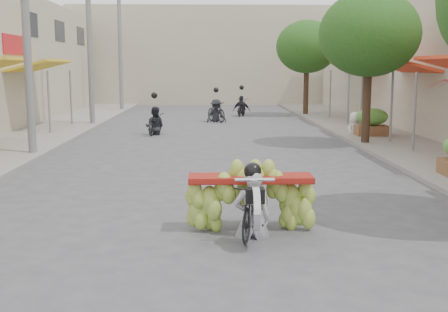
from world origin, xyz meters
TOP-DOWN VIEW (x-y plane):
  - sidewalk_left at (-7.00, 15.00)m, footprint 4.00×60.00m
  - sidewalk_right at (7.00, 15.00)m, footprint 4.00×60.00m
  - far_building at (0.00, 38.00)m, footprint 20.00×6.00m
  - utility_pole_mid at (-5.40, 12.00)m, footprint 0.60×0.24m
  - utility_pole_far at (-5.40, 21.00)m, footprint 0.60×0.24m
  - utility_pole_back at (-5.40, 30.00)m, footprint 0.60×0.24m
  - street_tree_mid at (5.40, 14.00)m, footprint 3.40×3.40m
  - street_tree_far at (5.40, 26.00)m, footprint 3.40×3.40m
  - produce_crate_far at (6.20, 16.00)m, footprint 1.20×0.88m
  - banana_motorbike at (0.66, 3.75)m, footprint 2.20×1.79m
  - pedestrian at (5.77, 16.74)m, footprint 0.97×0.88m
  - bg_motorbike_a at (-2.18, 17.43)m, footprint 0.87×1.56m
  - bg_motorbike_b at (0.37, 22.68)m, footprint 1.26×1.80m
  - bg_motorbike_c at (1.83, 26.06)m, footprint 1.07×1.78m

SIDE VIEW (x-z plane):
  - sidewalk_left at x=-7.00m, z-range 0.00..0.12m
  - sidewalk_right at x=7.00m, z-range 0.00..0.12m
  - banana_motorbike at x=0.66m, z-range -0.33..1.70m
  - produce_crate_far at x=6.20m, z-range 0.13..1.29m
  - bg_motorbike_a at x=-2.18m, z-range -0.21..1.74m
  - bg_motorbike_c at x=1.83m, z-range -0.19..1.76m
  - bg_motorbike_b at x=0.37m, z-range -0.14..1.81m
  - pedestrian at x=5.77m, z-range 0.12..1.81m
  - far_building at x=0.00m, z-range 0.00..7.00m
  - street_tree_mid at x=5.40m, z-range 1.16..6.41m
  - street_tree_far at x=5.40m, z-range 1.16..6.41m
  - utility_pole_mid at x=-5.40m, z-range 0.03..8.03m
  - utility_pole_far at x=-5.40m, z-range 0.03..8.03m
  - utility_pole_back at x=-5.40m, z-range 0.03..8.03m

